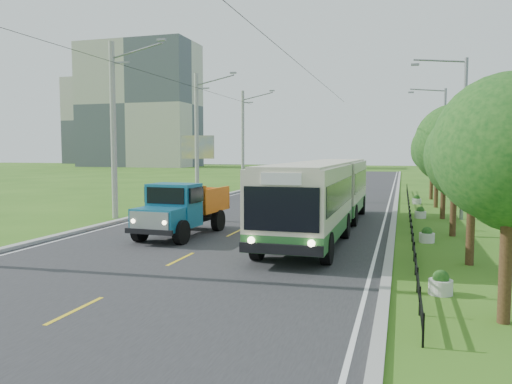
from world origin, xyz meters
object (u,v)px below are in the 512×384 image
at_px(planter_front, 441,284).
at_px(planter_mid, 420,213).
at_px(pole_near, 114,129).
at_px(pole_mid, 197,136).
at_px(tree_fifth, 438,151).
at_px(tree_back, 433,154).
at_px(tree_front, 512,158).
at_px(tree_third, 456,148).
at_px(dump_truck, 183,206).
at_px(billboard_left, 198,151).
at_px(billboard_right, 478,129).
at_px(bus, 323,191).
at_px(streetlight_mid, 461,132).
at_px(pole_far, 243,139).
at_px(streetlight_far, 442,138).
at_px(planter_near, 427,236).
at_px(planter_far, 417,200).
at_px(tree_fourth, 445,156).
at_px(tree_second, 474,161).

relative_size(planter_front, planter_mid, 1.00).
height_order(pole_near, pole_mid, same).
bearing_deg(pole_near, tree_fifth, 31.59).
bearing_deg(tree_back, tree_front, -90.00).
relative_size(tree_third, dump_truck, 1.01).
bearing_deg(tree_back, billboard_left, -173.69).
distance_m(tree_third, tree_fifth, 12.00).
xyz_separation_m(pole_near, tree_fifth, (18.12, 11.14, -1.24)).
distance_m(pole_mid, billboard_right, 20.59).
bearing_deg(bus, dump_truck, -153.55).
xyz_separation_m(tree_back, streetlight_mid, (0.79, -12.14, 1.25)).
bearing_deg(planter_mid, pole_far, 131.59).
height_order(tree_third, billboard_right, billboard_right).
xyz_separation_m(pole_mid, planter_mid, (16.86, -7.00, -4.81)).
bearing_deg(tree_back, pole_near, -136.59).
distance_m(tree_back, streetlight_mid, 12.23).
relative_size(streetlight_mid, streetlight_far, 1.00).
relative_size(pole_near, streetlight_far, 1.10).
bearing_deg(tree_back, planter_near, -93.57).
height_order(planter_front, planter_near, same).
xyz_separation_m(streetlight_far, planter_front, (-2.04, -30.00, -4.62)).
xyz_separation_m(billboard_left, dump_truck, (7.46, -19.36, -2.49)).
relative_size(tree_front, planter_far, 8.36).
distance_m(streetlight_mid, planter_mid, 5.05).
bearing_deg(dump_truck, tree_back, 64.21).
distance_m(pole_far, streetlight_far, 19.56).
bearing_deg(billboard_left, billboard_right, -10.40).
relative_size(tree_fifth, dump_truck, 0.98).
xyz_separation_m(pole_near, streetlight_far, (18.90, 19.00, -0.19)).
distance_m(tree_fourth, streetlight_far, 13.94).
distance_m(planter_near, planter_mid, 8.00).
bearing_deg(billboard_left, tree_fifth, -11.28).
xyz_separation_m(tree_third, billboard_right, (2.44, 11.86, 1.36)).
relative_size(planter_front, planter_near, 1.00).
height_order(tree_second, dump_truck, tree_second).
bearing_deg(tree_fifth, streetlight_mid, -82.71).
relative_size(tree_fifth, billboard_left, 1.12).
xyz_separation_m(pole_far, streetlight_far, (18.90, -5.00, -0.19)).
relative_size(tree_back, planter_front, 8.21).
height_order(streetlight_mid, billboard_left, streetlight_mid).
relative_size(pole_near, planter_near, 14.93).
bearing_deg(tree_fourth, pole_far, 133.85).
distance_m(streetlight_far, dump_truck, 26.82).
height_order(pole_far, bus, pole_far).
distance_m(pole_mid, tree_second, 26.20).
bearing_deg(tree_fifth, pole_far, 144.64).
bearing_deg(pole_mid, tree_back, 15.84).
xyz_separation_m(planter_near, bus, (-4.66, 1.57, 1.68)).
distance_m(pole_near, planter_far, 21.83).
height_order(planter_near, planter_far, same).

